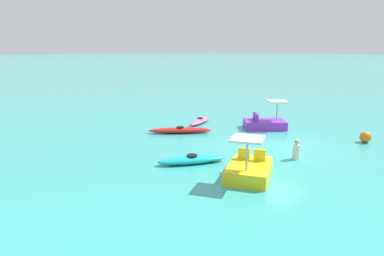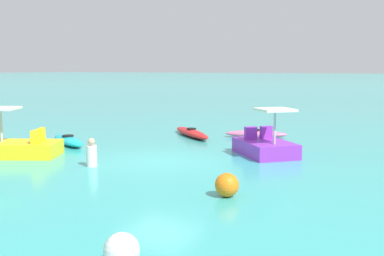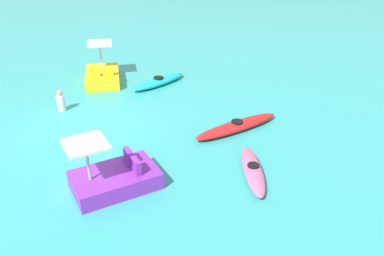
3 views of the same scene
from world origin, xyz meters
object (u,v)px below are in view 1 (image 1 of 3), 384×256
at_px(pedal_boat_purple, 265,123).
at_px(person_near_shore, 296,151).
at_px(buoy_orange, 365,137).
at_px(pedal_boat_yellow, 249,168).
at_px(kayak_cyan, 192,160).
at_px(kayak_pink, 200,121).
at_px(kayak_red, 180,130).

relative_size(pedal_boat_purple, person_near_shore, 3.15).
relative_size(pedal_boat_purple, buoy_orange, 4.88).
height_order(pedal_boat_yellow, person_near_shore, pedal_boat_yellow).
relative_size(kayak_cyan, pedal_boat_purple, 1.04).
xyz_separation_m(buoy_orange, person_near_shore, (0.99, 5.04, 0.10)).
bearing_deg(kayak_cyan, person_near_shore, -126.25).
relative_size(pedal_boat_purple, pedal_boat_yellow, 0.98).
height_order(kayak_pink, pedal_boat_yellow, pedal_boat_yellow).
distance_m(kayak_cyan, kayak_pink, 7.89).
bearing_deg(kayak_pink, kayak_red, 111.88).
bearing_deg(kayak_cyan, pedal_boat_purple, -77.49).
height_order(kayak_red, pedal_boat_purple, pedal_boat_purple).
relative_size(kayak_pink, pedal_boat_purple, 0.97).
distance_m(pedal_boat_purple, pedal_boat_yellow, 8.33).
distance_m(kayak_cyan, pedal_boat_purple, 7.79).
height_order(kayak_cyan, kayak_pink, same).
relative_size(pedal_boat_yellow, buoy_orange, 4.98).
bearing_deg(pedal_boat_purple, kayak_red, 59.41).
bearing_deg(person_near_shore, kayak_red, 4.08).
bearing_deg(pedal_boat_purple, kayak_pink, 26.24).
bearing_deg(pedal_boat_yellow, buoy_orange, -97.40).
height_order(kayak_red, person_near_shore, person_near_shore).
bearing_deg(buoy_orange, pedal_boat_purple, 11.53).
bearing_deg(pedal_boat_purple, person_near_shore, 137.95).
height_order(pedal_boat_purple, buoy_orange, pedal_boat_purple).
relative_size(kayak_red, pedal_boat_purple, 1.14).
bearing_deg(buoy_orange, kayak_pink, 17.83).
xyz_separation_m(pedal_boat_yellow, buoy_orange, (-1.07, -8.24, -0.05)).
height_order(kayak_pink, person_near_shore, person_near_shore).
distance_m(buoy_orange, person_near_shore, 5.13).
relative_size(pedal_boat_yellow, person_near_shore, 3.21).
bearing_deg(kayak_red, pedal_boat_purple, -120.59).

